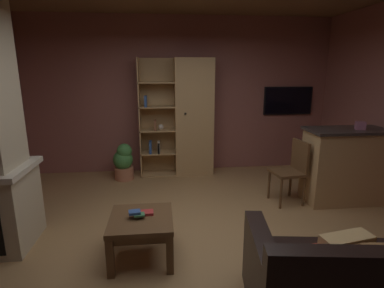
{
  "coord_description": "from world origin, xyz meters",
  "views": [
    {
      "loc": [
        -0.37,
        -3.09,
        1.92
      ],
      "look_at": [
        0.0,
        0.4,
        1.05
      ],
      "focal_mm": 28.51,
      "sensor_mm": 36.0,
      "label": 1
    }
  ],
  "objects": [
    {
      "name": "kitchen_bar_counter",
      "position": [
        2.39,
        0.88,
        0.55
      ],
      "size": [
        1.37,
        0.57,
        1.09
      ],
      "color": "tan",
      "rests_on": "ground"
    },
    {
      "name": "table_book_2",
      "position": [
        -0.65,
        -0.24,
        0.52
      ],
      "size": [
        0.13,
        0.11,
        0.03
      ],
      "primitive_type": "cube",
      "rotation": [
        0.0,
        0.0,
        0.15
      ],
      "color": "#2D4C8C",
      "rests_on": "coffee_table"
    },
    {
      "name": "tissue_box",
      "position": [
        2.41,
        0.82,
        1.15
      ],
      "size": [
        0.15,
        0.15,
        0.11
      ],
      "primitive_type": "cube",
      "rotation": [
        0.0,
        0.0,
        -0.36
      ],
      "color": "#995972",
      "rests_on": "kitchen_bar_counter"
    },
    {
      "name": "potted_floor_plant",
      "position": [
        -1.03,
        2.15,
        0.33
      ],
      "size": [
        0.35,
        0.35,
        0.66
      ],
      "color": "#B77051",
      "rests_on": "ground"
    },
    {
      "name": "table_book_0",
      "position": [
        -0.53,
        -0.16,
        0.47
      ],
      "size": [
        0.13,
        0.11,
        0.03
      ],
      "primitive_type": "cube",
      "rotation": [
        0.0,
        0.0,
        0.04
      ],
      "color": "#B22D2D",
      "rests_on": "coffee_table"
    },
    {
      "name": "bookshelf_cabinet",
      "position": [
        0.15,
        2.38,
        1.04
      ],
      "size": [
        1.32,
        0.41,
        2.11
      ],
      "color": "tan",
      "rests_on": "ground"
    },
    {
      "name": "dining_chair",
      "position": [
        1.52,
        0.93,
        0.53
      ],
      "size": [
        0.47,
        0.47,
        0.92
      ],
      "color": "brown",
      "rests_on": "ground"
    },
    {
      "name": "table_book_1",
      "position": [
        -0.6,
        -0.25,
        0.49
      ],
      "size": [
        0.12,
        0.1,
        0.02
      ],
      "primitive_type": "cube",
      "rotation": [
        0.0,
        0.0,
        0.14
      ],
      "color": "#387247",
      "rests_on": "coffee_table"
    },
    {
      "name": "wall_mounted_tv",
      "position": [
        2.1,
        2.59,
        1.32
      ],
      "size": [
        0.94,
        0.06,
        0.53
      ],
      "color": "black"
    },
    {
      "name": "wall_back",
      "position": [
        0.0,
        2.65,
        1.42
      ],
      "size": [
        5.79,
        0.06,
        2.85
      ],
      "primitive_type": "cube",
      "color": "#8E544C",
      "rests_on": "ground"
    },
    {
      "name": "leather_couch",
      "position": [
        1.06,
        -1.24,
        0.3
      ],
      "size": [
        1.66,
        1.14,
        0.84
      ],
      "color": "black",
      "rests_on": "ground"
    },
    {
      "name": "coffee_table",
      "position": [
        -0.59,
        -0.23,
        0.37
      ],
      "size": [
        0.64,
        0.65,
        0.45
      ],
      "color": "brown",
      "rests_on": "ground"
    },
    {
      "name": "floor",
      "position": [
        0.0,
        0.0,
        -0.01
      ],
      "size": [
        5.67,
        5.25,
        0.02
      ],
      "primitive_type": "cube",
      "color": "#A37A4C",
      "rests_on": "ground"
    },
    {
      "name": "window_pane_back",
      "position": [
        -0.24,
        2.62,
        1.18
      ],
      "size": [
        0.6,
        0.01,
        0.93
      ],
      "primitive_type": "cube",
      "color": "white"
    }
  ]
}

